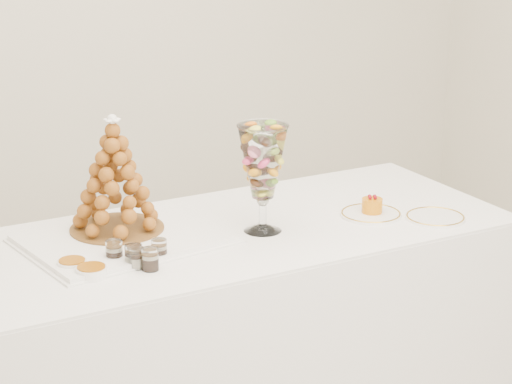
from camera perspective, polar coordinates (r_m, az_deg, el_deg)
buffet_table at (r=3.65m, az=-2.12°, el=-8.23°), size 2.11×0.87×0.80m
lace_tray at (r=3.43m, az=-7.54°, el=-2.67°), size 0.70×0.56×0.02m
macaron_vase at (r=3.43m, az=0.39°, el=1.66°), size 0.17×0.17×0.38m
cake_plate at (r=3.68m, az=6.58°, el=-1.27°), size 0.22×0.22×0.01m
spare_plate at (r=3.68m, az=10.21°, el=-1.44°), size 0.22×0.22×0.01m
verrine_a at (r=3.25m, az=-8.11°, el=-3.38°), size 0.06×0.06×0.07m
verrine_b at (r=3.20m, az=-7.01°, el=-3.65°), size 0.07×0.07×0.07m
verrine_c at (r=3.25m, az=-5.56°, el=-3.29°), size 0.05×0.05×0.07m
verrine_d at (r=3.19m, az=-6.86°, el=-3.77°), size 0.06×0.06×0.07m
verrine_e at (r=3.17m, az=-6.07°, el=-3.84°), size 0.06×0.06×0.07m
ramekin_back at (r=3.22m, az=-10.46°, el=-4.13°), size 0.09×0.09×0.03m
ramekin_front at (r=3.15m, az=-9.38°, el=-4.53°), size 0.10×0.10×0.03m
croquembouche at (r=3.43m, az=-8.09°, el=0.99°), size 0.34×0.34×0.41m
mousse_cake at (r=3.67m, az=6.65°, el=-0.76°), size 0.08×0.08×0.07m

